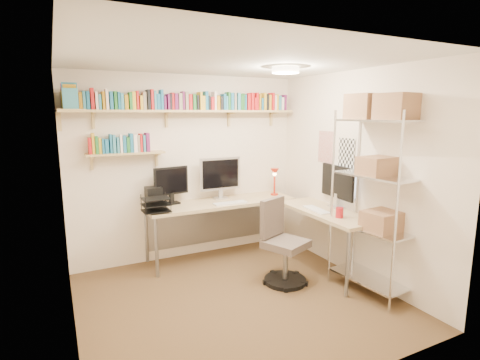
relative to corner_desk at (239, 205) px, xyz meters
name	(u,v)px	position (x,y,z in m)	size (l,w,h in m)	color
ground	(237,299)	(-0.50, -0.95, -0.79)	(3.20, 3.20, 0.00)	#4F3A22
room_shell	(237,158)	(-0.50, -0.95, 0.76)	(3.24, 3.04, 2.52)	beige
wall_shelves	(162,111)	(-0.90, 0.35, 1.23)	(3.12, 1.09, 0.80)	tan
corner_desk	(239,205)	(0.00, 0.00, 0.00)	(2.46, 2.08, 1.39)	tan
office_chair	(282,248)	(0.18, -0.78, -0.37)	(0.58, 0.59, 1.00)	black
wire_rack	(378,161)	(0.92, -1.47, 0.70)	(0.50, 0.91, 2.20)	silver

